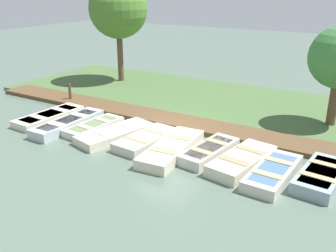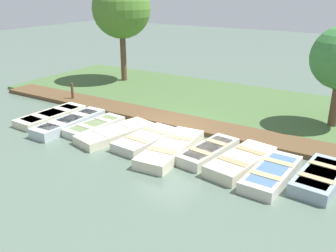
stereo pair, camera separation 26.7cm
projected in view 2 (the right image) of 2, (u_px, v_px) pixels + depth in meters
The scene contains 15 objects.
ground_plane at pixel (168, 134), 15.72m from camera, with size 80.00×80.00×0.00m, color #566B5B.
shore_bank at pixel (218, 102), 19.66m from camera, with size 8.00×24.00×0.17m.
dock_walkway at pixel (184, 122), 16.74m from camera, with size 1.59×22.47×0.19m.
rowboat_0 at pixel (51, 116), 17.38m from camera, with size 3.40×1.30×0.35m.
rowboat_1 at pixel (69, 123), 16.35m from camera, with size 3.60×0.98×0.44m.
rowboat_2 at pixel (95, 126), 16.11m from camera, with size 2.82×1.25×0.34m.
rowboat_3 at pixel (116, 133), 15.32m from camera, with size 3.48×1.97×0.37m.
rowboat_4 at pixel (146, 139), 14.68m from camera, with size 2.92×1.46×0.38m.
rowboat_5 at pixel (171, 148), 13.82m from camera, with size 3.66×1.48×0.41m.
rowboat_6 at pixel (209, 151), 13.59m from camera, with size 2.87×1.34×0.40m.
rowboat_7 at pixel (241, 161), 12.80m from camera, with size 3.15×1.63×0.43m.
rowboat_8 at pixel (272, 174), 12.00m from camera, with size 3.00×1.24×0.39m.
rowboat_9 at pixel (320, 177), 11.72m from camera, with size 2.82×1.39×0.43m.
mooring_post_near at pixel (72, 92), 19.87m from camera, with size 0.14×0.14×1.05m.
park_tree_far_left at pixel (121, 9), 22.41m from camera, with size 3.52×3.52×6.30m.
Camera 2 is at (12.37, 7.75, 5.86)m, focal length 40.00 mm.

